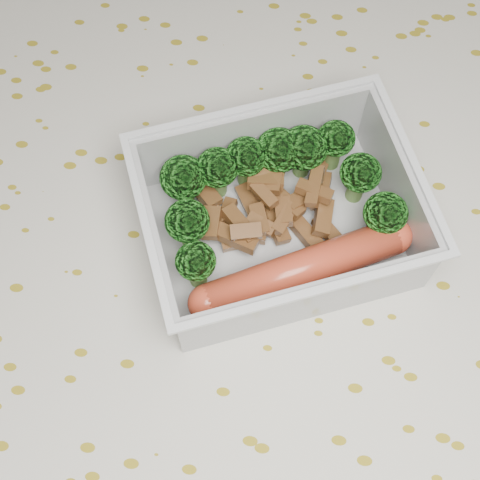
{
  "coord_description": "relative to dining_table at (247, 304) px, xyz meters",
  "views": [
    {
      "loc": [
        0.01,
        -0.18,
        1.2
      ],
      "look_at": [
        -0.01,
        0.01,
        0.78
      ],
      "focal_mm": 50.0,
      "sensor_mm": 36.0,
      "label": 1
    }
  ],
  "objects": [
    {
      "name": "sausage",
      "position": [
        0.04,
        -0.01,
        0.11
      ],
      "size": [
        0.15,
        0.09,
        0.03
      ],
      "color": "#C04126",
      "rests_on": "lunch_container"
    },
    {
      "name": "ground_plane",
      "position": [
        0.0,
        0.0,
        -0.67
      ],
      "size": [
        4.0,
        4.0,
        0.0
      ],
      "primitive_type": "plane",
      "color": "olive",
      "rests_on": "ground"
    },
    {
      "name": "meat_pile",
      "position": [
        0.01,
        0.04,
        0.11
      ],
      "size": [
        0.11,
        0.09,
        0.03
      ],
      "color": "brown",
      "rests_on": "lunch_container"
    },
    {
      "name": "broccoli_florets",
      "position": [
        0.01,
        0.05,
        0.12
      ],
      "size": [
        0.17,
        0.13,
        0.05
      ],
      "color": "#608C3F",
      "rests_on": "lunch_container"
    },
    {
      "name": "tablecloth",
      "position": [
        0.0,
        0.0,
        0.05
      ],
      "size": [
        1.46,
        0.96,
        0.19
      ],
      "color": "beige",
      "rests_on": "dining_table"
    },
    {
      "name": "lunch_container",
      "position": [
        0.02,
        0.02,
        0.11
      ],
      "size": [
        0.23,
        0.2,
        0.06
      ],
      "color": "silver",
      "rests_on": "tablecloth"
    },
    {
      "name": "dining_table",
      "position": [
        0.0,
        0.0,
        0.0
      ],
      "size": [
        1.4,
        0.9,
        0.75
      ],
      "color": "brown",
      "rests_on": "ground"
    }
  ]
}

